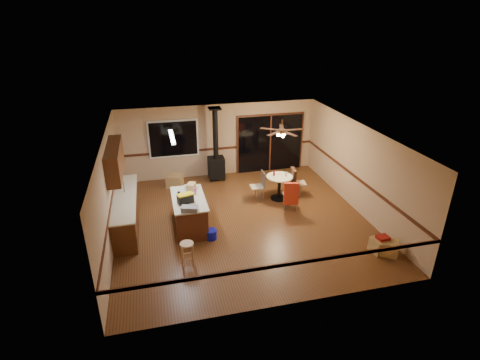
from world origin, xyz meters
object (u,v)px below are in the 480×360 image
object	(u,v)px
box_corner_a	(381,245)
box_corner_b	(388,248)
bar_stool	(187,254)
chair_left	(260,182)
toolbox_black	(185,199)
toolbox_grey	(190,209)
blue_bucket	(211,234)
box_under_window	(175,181)
chair_right	(294,179)
kitchen_island	(190,213)
wood_stove	(216,160)
dining_table	(279,184)
chair_near	(291,193)

from	to	relation	value
box_corner_a	box_corner_b	xyz separation A→B (m)	(0.10, -0.13, 0.00)
bar_stool	chair_left	distance (m)	3.89
toolbox_black	bar_stool	bearing A→B (deg)	-95.79
toolbox_black	toolbox_grey	bearing A→B (deg)	-83.79
blue_bucket	box_under_window	bearing A→B (deg)	100.93
chair_left	chair_right	distance (m)	1.11
chair_left	chair_right	world-z (taller)	same
kitchen_island	box_corner_b	xyz separation A→B (m)	(4.60, -2.42, -0.27)
toolbox_grey	bar_stool	bearing A→B (deg)	-101.72
wood_stove	toolbox_grey	xyz separation A→B (m)	(-1.35, -3.77, 0.23)
box_corner_a	wood_stove	bearing A→B (deg)	120.98
dining_table	chair_right	bearing A→B (deg)	8.31
wood_stove	chair_near	xyz separation A→B (m)	(1.73, -2.85, -0.13)
chair_right	box_corner_b	bearing A→B (deg)	-72.72
bar_stool	kitchen_island	bearing A→B (deg)	81.52
bar_stool	dining_table	xyz separation A→B (m)	(3.22, 2.75, 0.24)
dining_table	blue_bucket	bearing A→B (deg)	-144.33
toolbox_black	blue_bucket	world-z (taller)	toolbox_black
kitchen_island	wood_stove	xyz separation A→B (m)	(1.30, 3.05, 0.28)
toolbox_grey	bar_stool	xyz separation A→B (m)	(-0.20, -0.95, -0.67)
kitchen_island	bar_stool	distance (m)	1.70
chair_near	toolbox_grey	bearing A→B (deg)	-163.31
box_corner_b	box_corner_a	bearing A→B (deg)	125.43
bar_stool	dining_table	world-z (taller)	dining_table
dining_table	bar_stool	bearing A→B (deg)	-139.44
kitchen_island	box_corner_a	size ratio (longest dim) A/B	3.46
toolbox_black	box_corner_b	distance (m)	5.25
dining_table	box_corner_b	distance (m)	3.88
chair_near	box_under_window	world-z (taller)	chair_near
blue_bucket	chair_left	distance (m)	2.72
blue_bucket	chair_near	bearing A→B (deg)	19.65
bar_stool	dining_table	bearing A→B (deg)	40.56
kitchen_island	chair_near	world-z (taller)	chair_near
box_corner_b	blue_bucket	bearing A→B (deg)	157.49
kitchen_island	box_corner_b	distance (m)	5.21
bar_stool	blue_bucket	bearing A→B (deg)	53.18
toolbox_black	dining_table	distance (m)	3.38
bar_stool	chair_left	size ratio (longest dim) A/B	1.14
bar_stool	toolbox_grey	bearing A→B (deg)	78.28
bar_stool	box_corner_a	bearing A→B (deg)	-7.39
box_under_window	toolbox_grey	bearing A→B (deg)	-87.49
kitchen_island	blue_bucket	xyz separation A→B (m)	(0.47, -0.71, -0.33)
chair_near	chair_right	size ratio (longest dim) A/B	1.00
toolbox_black	box_corner_b	size ratio (longest dim) A/B	0.88
wood_stove	chair_right	size ratio (longest dim) A/B	3.60
kitchen_island	box_under_window	distance (m)	2.81
blue_bucket	chair_right	xyz separation A→B (m)	(3.02, 1.87, 0.47)
toolbox_black	box_corner_a	bearing A→B (deg)	-23.96
blue_bucket	box_corner_b	xyz separation A→B (m)	(4.13, -1.71, 0.06)
chair_near	chair_right	world-z (taller)	same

